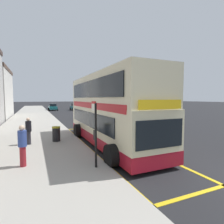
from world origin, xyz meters
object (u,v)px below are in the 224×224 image
at_px(bus_stop_sign, 95,129).
at_px(parked_car_teal_across, 75,107).
at_px(pedestrian_waiting_near_sign, 29,130).
at_px(parked_car_grey_ahead, 90,110).
at_px(double_decker_bus, 108,112).
at_px(parked_car_teal_kerbside, 53,107).
at_px(pedestrian_further_back, 22,144).
at_px(litter_bin, 56,134).

height_order(bus_stop_sign, parked_car_teal_across, bus_stop_sign).
relative_size(parked_car_teal_across, pedestrian_waiting_near_sign, 2.56).
distance_m(bus_stop_sign, parked_car_grey_ahead, 25.24).
height_order(double_decker_bus, pedestrian_waiting_near_sign, double_decker_bus).
distance_m(bus_stop_sign, pedestrian_waiting_near_sign, 5.69).
height_order(parked_car_teal_kerbside, pedestrian_waiting_near_sign, pedestrian_waiting_near_sign).
bearing_deg(parked_car_teal_across, parked_car_teal_kerbside, 168.97).
xyz_separation_m(bus_stop_sign, parked_car_grey_ahead, (7.06, 24.21, -0.92)).
distance_m(parked_car_teal_across, pedestrian_waiting_near_sign, 33.93).
relative_size(double_decker_bus, pedestrian_waiting_near_sign, 6.27).
distance_m(double_decker_bus, parked_car_grey_ahead, 21.18).
bearing_deg(pedestrian_further_back, parked_car_teal_across, 74.88).
bearing_deg(parked_car_teal_kerbside, pedestrian_further_back, -98.43).
xyz_separation_m(parked_car_teal_across, pedestrian_further_back, (-9.82, -36.32, 0.28)).
xyz_separation_m(parked_car_teal_across, litter_bin, (-8.05, -32.33, -0.17)).
bearing_deg(double_decker_bus, parked_car_grey_ahead, 76.42).
xyz_separation_m(parked_car_teal_kerbside, parked_car_teal_across, (5.17, -1.09, 0.00)).
relative_size(parked_car_teal_kerbside, pedestrian_waiting_near_sign, 2.56).
bearing_deg(bus_stop_sign, parked_car_teal_across, 79.32).
height_order(bus_stop_sign, pedestrian_further_back, bus_stop_sign).
height_order(parked_car_teal_across, litter_bin, parked_car_teal_across).
relative_size(double_decker_bus, parked_car_grey_ahead, 2.45).
bearing_deg(bus_stop_sign, double_decker_bus, 60.22).
xyz_separation_m(bus_stop_sign, litter_bin, (-0.97, 5.20, -1.10)).
height_order(parked_car_grey_ahead, pedestrian_further_back, pedestrian_further_back).
height_order(parked_car_teal_kerbside, pedestrian_further_back, pedestrian_further_back).
distance_m(double_decker_bus, pedestrian_further_back, 5.51).
xyz_separation_m(parked_car_teal_kerbside, litter_bin, (-2.88, -33.42, -0.17)).
bearing_deg(parked_car_teal_across, parked_car_grey_ahead, -89.19).
xyz_separation_m(double_decker_bus, parked_car_grey_ahead, (4.96, 20.55, -1.26)).
distance_m(parked_car_grey_ahead, pedestrian_waiting_near_sign, 21.49).
bearing_deg(parked_car_grey_ahead, parked_car_teal_across, -89.83).
relative_size(double_decker_bus, pedestrian_further_back, 5.98).
relative_size(parked_car_grey_ahead, pedestrian_waiting_near_sign, 2.56).
bearing_deg(double_decker_bus, parked_car_teal_kerbside, 90.31).
distance_m(bus_stop_sign, pedestrian_further_back, 3.06).
height_order(double_decker_bus, pedestrian_further_back, double_decker_bus).
xyz_separation_m(double_decker_bus, parked_car_teal_across, (4.98, 33.87, -1.26)).
bearing_deg(parked_car_teal_across, pedestrian_waiting_near_sign, -105.70).
bearing_deg(parked_car_teal_across, pedestrian_further_back, -104.24).
distance_m(bus_stop_sign, parked_car_teal_kerbside, 38.69).
relative_size(double_decker_bus, bus_stop_sign, 3.83).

